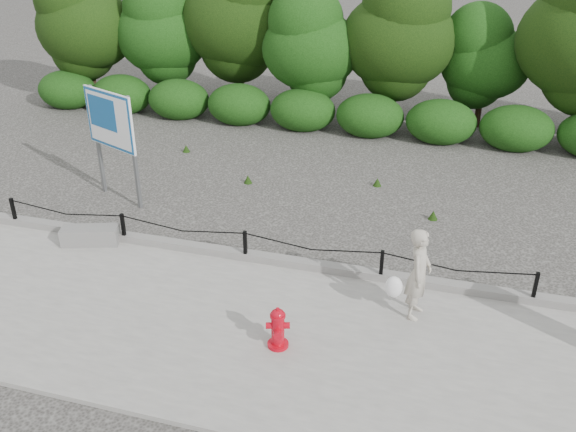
# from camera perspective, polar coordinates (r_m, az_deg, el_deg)

# --- Properties ---
(ground) EXTENTS (90.00, 90.00, 0.00)m
(ground) POSITION_cam_1_polar(r_m,az_deg,el_deg) (11.37, -3.96, -4.45)
(ground) COLOR #2D2B28
(ground) RESTS_ON ground
(sidewalk) EXTENTS (14.00, 4.00, 0.08)m
(sidewalk) POSITION_cam_1_polar(r_m,az_deg,el_deg) (9.82, -7.97, -10.07)
(sidewalk) COLOR gray
(sidewalk) RESTS_ON ground
(curb) EXTENTS (14.00, 0.22, 0.14)m
(curb) POSITION_cam_1_polar(r_m,az_deg,el_deg) (11.33, -3.90, -3.68)
(curb) COLOR slate
(curb) RESTS_ON sidewalk
(chain_barrier) EXTENTS (10.06, 0.06, 0.60)m
(chain_barrier) POSITION_cam_1_polar(r_m,az_deg,el_deg) (11.14, -4.04, -2.45)
(chain_barrier) COLOR black
(chain_barrier) RESTS_ON sidewalk
(treeline) EXTENTS (20.24, 4.04, 5.11)m
(treeline) POSITION_cam_1_polar(r_m,az_deg,el_deg) (18.64, 5.17, 16.88)
(treeline) COLOR black
(treeline) RESTS_ON ground
(fire_hydrant) EXTENTS (0.40, 0.40, 0.68)m
(fire_hydrant) POSITION_cam_1_polar(r_m,az_deg,el_deg) (9.06, -0.96, -10.47)
(fire_hydrant) COLOR #BA0716
(fire_hydrant) RESTS_ON sidewalk
(pedestrian) EXTENTS (0.70, 0.60, 1.53)m
(pedestrian) POSITION_cam_1_polar(r_m,az_deg,el_deg) (9.68, 11.99, -5.38)
(pedestrian) COLOR #AFA796
(pedestrian) RESTS_ON sidewalk
(concrete_block) EXTENTS (1.14, 0.70, 0.34)m
(concrete_block) POSITION_cam_1_polar(r_m,az_deg,el_deg) (12.36, -18.01, -1.74)
(concrete_block) COLOR slate
(concrete_block) RESTS_ON sidewalk
(advertising_sign) EXTENTS (1.45, 0.70, 2.50)m
(advertising_sign) POSITION_cam_1_polar(r_m,az_deg,el_deg) (13.65, -16.28, 8.19)
(advertising_sign) COLOR slate
(advertising_sign) RESTS_ON ground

